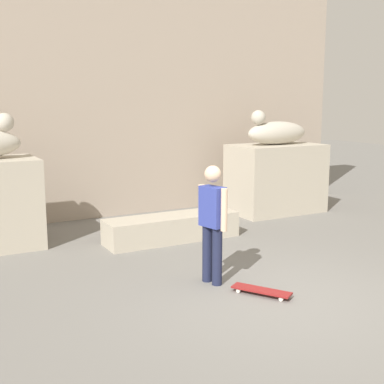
% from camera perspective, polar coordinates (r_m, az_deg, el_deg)
% --- Properties ---
extents(ground_plane, '(40.00, 40.00, 0.00)m').
position_cam_1_polar(ground_plane, '(6.88, 10.16, -11.70)').
color(ground_plane, slate).
extents(facade_wall, '(11.47, 0.60, 5.93)m').
position_cam_1_polar(facade_wall, '(11.69, -8.39, 12.12)').
color(facade_wall, tan).
rests_on(facade_wall, ground_plane).
extents(pedestal_right, '(2.08, 1.23, 1.56)m').
position_cam_1_polar(pedestal_right, '(11.93, 9.29, 1.50)').
color(pedestal_right, '#B7AD99').
rests_on(pedestal_right, ground_plane).
extents(statue_reclining_right, '(1.63, 0.65, 0.78)m').
position_cam_1_polar(statue_reclining_right, '(11.79, 9.30, 6.59)').
color(statue_reclining_right, beige).
rests_on(statue_reclining_right, pedestal_right).
extents(ledge_block, '(2.50, 0.68, 0.47)m').
position_cam_1_polar(ledge_block, '(9.46, -2.24, -4.00)').
color(ledge_block, '#B7AD99').
rests_on(ledge_block, ground_plane).
extents(skater, '(0.28, 0.53, 1.67)m').
position_cam_1_polar(skater, '(7.11, 2.28, -3.04)').
color(skater, '#1E233F').
rests_on(skater, ground_plane).
extents(skateboard, '(0.59, 0.78, 0.08)m').
position_cam_1_polar(skateboard, '(6.97, 7.70, -10.77)').
color(skateboard, maroon).
rests_on(skateboard, ground_plane).
extents(bottle_brown, '(0.06, 0.06, 0.26)m').
position_cam_1_polar(bottle_brown, '(9.99, 1.94, -1.25)').
color(bottle_brown, '#593314').
rests_on(bottle_brown, ledge_block).
extents(bottle_clear, '(0.06, 0.06, 0.32)m').
position_cam_1_polar(bottle_clear, '(9.67, 1.77, -1.45)').
color(bottle_clear, silver).
rests_on(bottle_clear, ledge_block).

